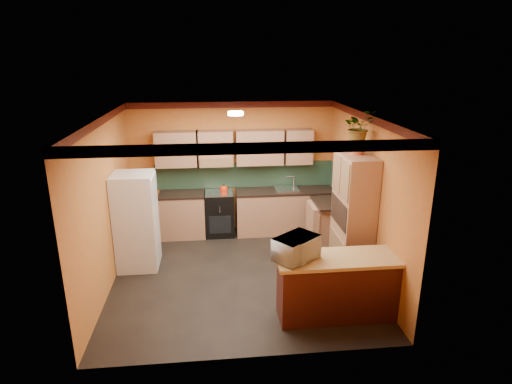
{
  "coord_description": "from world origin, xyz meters",
  "views": [
    {
      "loc": [
        -0.41,
        -6.51,
        3.59
      ],
      "look_at": [
        0.32,
        0.45,
        1.33
      ],
      "focal_mm": 30.0,
      "sensor_mm": 36.0,
      "label": 1
    }
  ],
  "objects_px": {
    "base_cabinets_back": "(250,213)",
    "pantry": "(353,217)",
    "breakfast_bar": "(342,288)",
    "fridge": "(136,221)",
    "stove": "(220,213)",
    "microwave": "(296,248)"
  },
  "relations": [
    {
      "from": "base_cabinets_back",
      "to": "pantry",
      "type": "xyz_separation_m",
      "value": [
        1.52,
        -1.99,
        0.61
      ]
    },
    {
      "from": "base_cabinets_back",
      "to": "breakfast_bar",
      "type": "distance_m",
      "value": 3.3
    },
    {
      "from": "fridge",
      "to": "pantry",
      "type": "bearing_deg",
      "value": -11.11
    },
    {
      "from": "stove",
      "to": "microwave",
      "type": "relative_size",
      "value": 1.53
    },
    {
      "from": "base_cabinets_back",
      "to": "fridge",
      "type": "distance_m",
      "value": 2.48
    },
    {
      "from": "fridge",
      "to": "microwave",
      "type": "relative_size",
      "value": 2.87
    },
    {
      "from": "fridge",
      "to": "breakfast_bar",
      "type": "distance_m",
      "value": 3.64
    },
    {
      "from": "fridge",
      "to": "pantry",
      "type": "distance_m",
      "value": 3.67
    },
    {
      "from": "stove",
      "to": "microwave",
      "type": "xyz_separation_m",
      "value": [
        0.98,
        -3.13,
        0.64
      ]
    },
    {
      "from": "base_cabinets_back",
      "to": "microwave",
      "type": "xyz_separation_m",
      "value": [
        0.35,
        -3.13,
        0.65
      ]
    },
    {
      "from": "stove",
      "to": "pantry",
      "type": "xyz_separation_m",
      "value": [
        2.14,
        -1.99,
        0.59
      ]
    },
    {
      "from": "base_cabinets_back",
      "to": "microwave",
      "type": "distance_m",
      "value": 3.22
    },
    {
      "from": "fridge",
      "to": "breakfast_bar",
      "type": "bearing_deg",
      "value": -30.63
    },
    {
      "from": "base_cabinets_back",
      "to": "stove",
      "type": "height_order",
      "value": "stove"
    },
    {
      "from": "base_cabinets_back",
      "to": "fridge",
      "type": "bearing_deg",
      "value": -148.25
    },
    {
      "from": "fridge",
      "to": "breakfast_bar",
      "type": "relative_size",
      "value": 0.94
    },
    {
      "from": "base_cabinets_back",
      "to": "breakfast_bar",
      "type": "xyz_separation_m",
      "value": [
        1.03,
        -3.13,
        0.0
      ]
    },
    {
      "from": "stove",
      "to": "breakfast_bar",
      "type": "height_order",
      "value": "stove"
    },
    {
      "from": "base_cabinets_back",
      "to": "fridge",
      "type": "height_order",
      "value": "fridge"
    },
    {
      "from": "fridge",
      "to": "breakfast_bar",
      "type": "height_order",
      "value": "fridge"
    },
    {
      "from": "base_cabinets_back",
      "to": "stove",
      "type": "relative_size",
      "value": 4.01
    },
    {
      "from": "breakfast_bar",
      "to": "microwave",
      "type": "relative_size",
      "value": 3.03
    }
  ]
}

